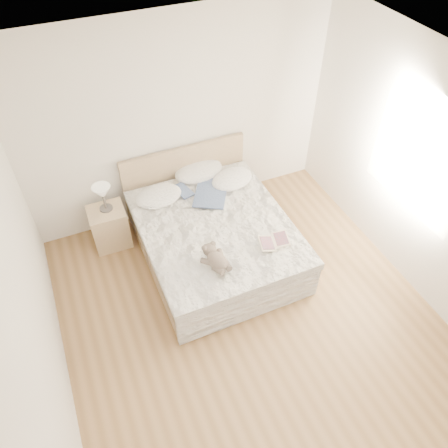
# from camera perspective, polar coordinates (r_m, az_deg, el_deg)

# --- Properties ---
(floor) EXTENTS (4.00, 4.50, 0.00)m
(floor) POSITION_cam_1_polar(r_m,az_deg,el_deg) (5.02, 3.98, -13.16)
(floor) COLOR brown
(floor) RESTS_ON ground
(ceiling) EXTENTS (4.00, 4.50, 0.00)m
(ceiling) POSITION_cam_1_polar(r_m,az_deg,el_deg) (3.09, 6.51, 14.54)
(ceiling) COLOR white
(ceiling) RESTS_ON ground
(wall_back) EXTENTS (4.00, 0.02, 2.70)m
(wall_back) POSITION_cam_1_polar(r_m,az_deg,el_deg) (5.57, -5.89, 13.18)
(wall_back) COLOR silver
(wall_back) RESTS_ON ground
(wall_left) EXTENTS (0.02, 4.50, 2.70)m
(wall_left) POSITION_cam_1_polar(r_m,az_deg,el_deg) (3.75, -24.00, -11.42)
(wall_left) COLOR silver
(wall_left) RESTS_ON ground
(wall_right) EXTENTS (0.02, 4.50, 2.70)m
(wall_right) POSITION_cam_1_polar(r_m,az_deg,el_deg) (5.00, 25.84, 4.32)
(wall_right) COLOR silver
(wall_right) RESTS_ON ground
(window) EXTENTS (0.02, 1.30, 1.10)m
(window) POSITION_cam_1_polar(r_m,az_deg,el_deg) (5.08, 23.90, 7.21)
(window) COLOR white
(window) RESTS_ON wall_right
(bed) EXTENTS (1.72, 2.14, 1.00)m
(bed) POSITION_cam_1_polar(r_m,az_deg,el_deg) (5.44, -1.42, -1.64)
(bed) COLOR tan
(bed) RESTS_ON floor
(nightstand) EXTENTS (0.46, 0.41, 0.56)m
(nightstand) POSITION_cam_1_polar(r_m,az_deg,el_deg) (5.78, -14.70, -0.35)
(nightstand) COLOR tan
(nightstand) RESTS_ON floor
(table_lamp) EXTENTS (0.28, 0.28, 0.35)m
(table_lamp) POSITION_cam_1_polar(r_m,az_deg,el_deg) (5.46, -15.61, 3.89)
(table_lamp) COLOR #46403D
(table_lamp) RESTS_ON nightstand
(pillow_left) EXTENTS (0.63, 0.46, 0.18)m
(pillow_left) POSITION_cam_1_polar(r_m,az_deg,el_deg) (5.54, -8.52, 3.63)
(pillow_left) COLOR white
(pillow_left) RESTS_ON bed
(pillow_middle) EXTENTS (0.74, 0.57, 0.20)m
(pillow_middle) POSITION_cam_1_polar(r_m,az_deg,el_deg) (5.89, -3.33, 6.94)
(pillow_middle) COLOR white
(pillow_middle) RESTS_ON bed
(pillow_right) EXTENTS (0.67, 0.54, 0.18)m
(pillow_right) POSITION_cam_1_polar(r_m,az_deg,el_deg) (5.75, 1.06, 5.90)
(pillow_right) COLOR white
(pillow_right) RESTS_ON bed
(blouse) EXTENTS (0.86, 0.87, 0.02)m
(blouse) POSITION_cam_1_polar(r_m,az_deg,el_deg) (5.55, -1.73, 4.08)
(blouse) COLOR #36476F
(blouse) RESTS_ON bed
(photo_book) EXTENTS (0.33, 0.26, 0.02)m
(photo_book) POSITION_cam_1_polar(r_m,az_deg,el_deg) (5.47, -8.43, 2.81)
(photo_book) COLOR white
(photo_book) RESTS_ON bed
(childrens_book) EXTENTS (0.41, 0.33, 0.02)m
(childrens_book) POSITION_cam_1_polar(r_m,az_deg,el_deg) (4.97, 6.55, -2.30)
(childrens_book) COLOR #FFEDCC
(childrens_book) RESTS_ON bed
(teddy_bear) EXTENTS (0.33, 0.40, 0.19)m
(teddy_bear) POSITION_cam_1_polar(r_m,az_deg,el_deg) (4.68, -0.87, -5.35)
(teddy_bear) COLOR #695A4F
(teddy_bear) RESTS_ON bed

